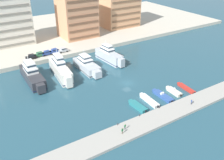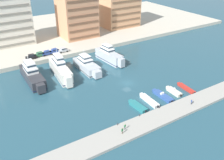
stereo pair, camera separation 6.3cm
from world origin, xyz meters
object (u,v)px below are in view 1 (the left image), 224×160
object	(u,v)px
motorboat_red_center	(186,88)
car_blue_center_left	(54,51)
yacht_silver_center_left	(109,55)
motorboat_cream_center_left	(174,91)
pedestrian_far_side	(122,130)
motorboat_white_left	(149,100)
yacht_charcoal_far_left	(32,75)
motorboat_blue_mid_left	(163,96)
car_blue_mid_left	(47,53)
car_silver_center	(63,50)
car_black_far_left	(31,57)
yacht_silver_mid_left	(87,65)
car_green_left	(39,54)
yacht_ivory_left	(60,69)
pedestrian_near_edge	(192,101)
motorboat_teal_far_left	(138,106)
pedestrian_mid_deck	(125,126)

from	to	relation	value
motorboat_red_center	car_blue_center_left	bearing A→B (deg)	118.18
yacht_silver_center_left	motorboat_cream_center_left	bearing A→B (deg)	-82.68
pedestrian_far_side	motorboat_white_left	bearing A→B (deg)	28.19
yacht_charcoal_far_left	motorboat_blue_mid_left	world-z (taller)	yacht_charcoal_far_left
motorboat_blue_mid_left	car_blue_mid_left	world-z (taller)	car_blue_mid_left
yacht_silver_center_left	motorboat_red_center	size ratio (longest dim) A/B	2.13
car_silver_center	car_black_far_left	bearing A→B (deg)	-179.94
yacht_silver_mid_left	car_black_far_left	size ratio (longest dim) A/B	4.01
yacht_charcoal_far_left	car_black_far_left	distance (m)	15.87
car_green_left	yacht_ivory_left	bearing A→B (deg)	-84.43
motorboat_cream_center_left	car_green_left	distance (m)	54.22
car_green_left	pedestrian_near_edge	world-z (taller)	car_green_left
motorboat_teal_far_left	motorboat_blue_mid_left	distance (m)	9.85
motorboat_white_left	car_blue_center_left	distance (m)	48.49
yacht_ivory_left	car_blue_mid_left	size ratio (longest dim) A/B	4.70
yacht_charcoal_far_left	car_green_left	distance (m)	17.68
yacht_ivory_left	pedestrian_near_edge	distance (m)	44.45
car_green_left	pedestrian_mid_deck	xyz separation A→B (m)	(3.48, -54.00, -0.89)
motorboat_blue_mid_left	motorboat_red_center	size ratio (longest dim) A/B	1.08
yacht_silver_center_left	car_black_far_left	world-z (taller)	yacht_silver_center_left
pedestrian_far_side	yacht_silver_mid_left	bearing A→B (deg)	75.39
motorboat_white_left	motorboat_blue_mid_left	size ratio (longest dim) A/B	1.00
yacht_silver_mid_left	car_black_far_left	world-z (taller)	yacht_silver_mid_left
yacht_charcoal_far_left	car_blue_center_left	xyz separation A→B (m)	(13.93, 16.29, 0.22)
motorboat_cream_center_left	pedestrian_mid_deck	xyz separation A→B (m)	(-23.34, -6.92, 1.12)
yacht_silver_mid_left	pedestrian_far_side	bearing A→B (deg)	-104.61
yacht_ivory_left	pedestrian_near_edge	size ratio (longest dim) A/B	12.11
yacht_silver_mid_left	pedestrian_near_edge	size ratio (longest dim) A/B	10.06
motorboat_teal_far_left	motorboat_red_center	size ratio (longest dim) A/B	0.91
motorboat_blue_mid_left	motorboat_cream_center_left	bearing A→B (deg)	-1.90
yacht_silver_mid_left	motorboat_cream_center_left	distance (m)	32.72
motorboat_teal_far_left	car_black_far_left	bearing A→B (deg)	108.82
pedestrian_near_edge	motorboat_teal_far_left	bearing A→B (deg)	150.35
yacht_charcoal_far_left	motorboat_blue_mid_left	size ratio (longest dim) A/B	2.35
yacht_charcoal_far_left	car_green_left	xyz separation A→B (m)	(7.65, 15.93, 0.22)
motorboat_white_left	motorboat_blue_mid_left	bearing A→B (deg)	-0.73
motorboat_white_left	car_blue_center_left	bearing A→B (deg)	102.94
yacht_silver_mid_left	motorboat_white_left	bearing A→B (deg)	-79.23
yacht_charcoal_far_left	motorboat_cream_center_left	bearing A→B (deg)	-42.10
yacht_silver_center_left	motorboat_blue_mid_left	bearing A→B (deg)	-90.80
car_blue_mid_left	pedestrian_near_edge	world-z (taller)	car_blue_mid_left
pedestrian_near_edge	yacht_silver_mid_left	bearing A→B (deg)	110.84
motorboat_teal_far_left	pedestrian_near_edge	world-z (taller)	pedestrian_near_edge
car_silver_center	pedestrian_far_side	size ratio (longest dim) A/B	2.36
car_blue_mid_left	car_silver_center	world-z (taller)	same
car_blue_mid_left	yacht_ivory_left	bearing A→B (deg)	-94.15
car_green_left	car_silver_center	bearing A→B (deg)	-3.64
motorboat_cream_center_left	car_black_far_left	xyz separation A→B (m)	(-30.27, 46.44, 2.01)
car_blue_center_left	car_silver_center	distance (m)	3.65
yacht_silver_mid_left	pedestrian_near_edge	distance (m)	39.42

